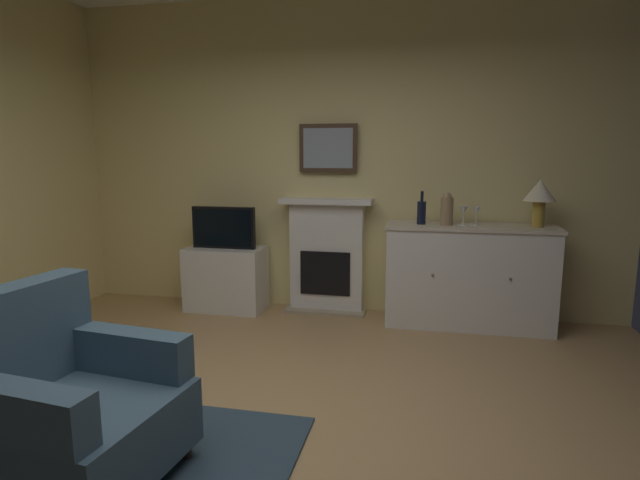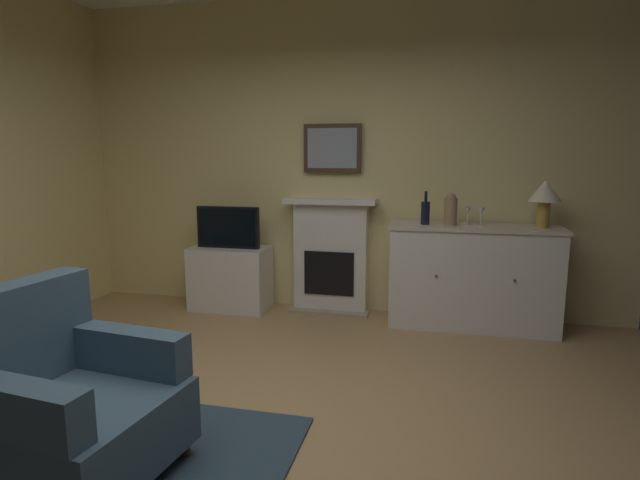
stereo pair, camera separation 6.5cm
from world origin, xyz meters
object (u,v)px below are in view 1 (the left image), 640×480
Objects in this scene: fireplace_unit at (327,255)px; wine_bottle at (421,212)px; table_lamp at (540,194)px; wine_glass_center at (477,211)px; vase_decorative at (447,209)px; armchair at (67,406)px; sideboard_cabinet at (469,276)px; tv_set at (224,228)px; framed_picture at (328,148)px; wine_glass_left at (463,211)px; tv_cabinet at (226,278)px.

wine_bottle reaches higher than fireplace_unit.
table_lamp reaches higher than fireplace_unit.
wine_glass_center is (1.35, -0.19, 0.48)m from fireplace_unit.
armchair is (-1.73, -2.61, -0.66)m from vase_decorative.
wine_glass_center reaches higher than sideboard_cabinet.
vase_decorative is 0.45× the size of tv_set.
table_lamp reaches higher than tv_set.
vase_decorative is (-0.25, -0.04, 0.02)m from wine_glass_center.
table_lamp is at bearing 1.19° from wine_glass_center.
table_lamp is 1.38× the size of wine_bottle.
sideboard_cabinet is at bearing 165.18° from wine_glass_center.
armchair is (-0.64, -2.88, -1.18)m from framed_picture.
wine_glass_left is 0.22× the size of tv_cabinet.
tv_cabinet is (-2.07, 0.06, -0.74)m from vase_decorative.
tv_cabinet is at bearing 179.37° from wine_glass_center.
armchair reaches higher than tv_cabinet.
wine_bottle is at bearing 173.84° from vase_decorative.
framed_picture is at bearing 90.00° from fireplace_unit.
tv_cabinet is (-1.86, 0.04, -0.70)m from wine_bottle.
sideboard_cabinet is (1.31, -0.18, -0.09)m from fireplace_unit.
fireplace_unit is at bearing 166.97° from wine_bottle.
table_lamp is at bearing -5.49° from fireplace_unit.
tv_set is at bearing -169.23° from fireplace_unit.
framed_picture reaches higher than table_lamp.
framed_picture is at bearing 168.87° from wine_glass_left.
sideboard_cabinet is 8.76× the size of wine_glass_left.
tv_set is at bearing 97.21° from armchair.
table_lamp is at bearing 1.61° from wine_bottle.
vase_decorative is (1.10, -0.27, -0.52)m from framed_picture.
sideboard_cabinet is at bearing 53.82° from armchair.
wine_glass_center is at bearing -0.63° from tv_cabinet.
vase_decorative is (-0.75, -0.05, -0.14)m from table_lamp.
wine_glass_left is 1.00× the size of wine_glass_center.
sideboard_cabinet is 1.57× the size of armchair.
tv_set is (-2.32, 0.00, -0.21)m from wine_glass_center.
wine_bottle is at bearing -1.30° from tv_cabinet.
tv_set is (-1.86, 0.02, -0.20)m from wine_bottle.
armchair is at bearing -126.18° from sideboard_cabinet.
vase_decorative is at bearing -176.19° from table_lamp.
sideboard_cabinet is at bearing 13.25° from vase_decorative.
wine_bottle is 0.39× the size of tv_cabinet.
wine_glass_left is 2.33m from tv_cabinet.
table_lamp is at bearing -6.87° from framed_picture.
wine_glass_center is 0.22× the size of tv_cabinet.
fireplace_unit is 1.22m from vase_decorative.
tv_cabinet is at bearing -170.55° from fireplace_unit.
framed_picture reaches higher than fireplace_unit.
fireplace_unit is 1.96m from table_lamp.
table_lamp is 2.95m from tv_cabinet.
tv_set is at bearing -90.00° from tv_cabinet.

